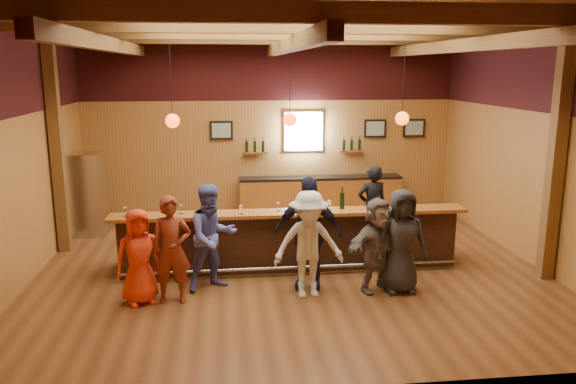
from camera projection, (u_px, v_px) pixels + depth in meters
name	position (u px, v px, depth m)	size (l,w,h in m)	color
room	(290.00, 89.00, 9.64)	(9.04, 9.00, 4.52)	brown
bar_counter	(290.00, 238.00, 10.31)	(6.30, 1.07, 1.11)	black
back_bar_cabinet	(320.00, 195.00, 13.92)	(4.00, 0.52, 0.95)	brown
window	(303.00, 131.00, 13.75)	(0.95, 0.09, 0.95)	silver
framed_pictures	(338.00, 129.00, 13.83)	(5.35, 0.05, 0.45)	black
wine_shelves	(304.00, 149.00, 13.78)	(3.00, 0.18, 0.30)	brown
pendant_lights	(290.00, 119.00, 9.69)	(4.24, 0.24, 1.37)	black
stainless_fridge	(88.00, 194.00, 12.15)	(0.70, 0.70, 1.80)	silver
customer_orange	(139.00, 257.00, 8.59)	(0.73, 0.48, 1.50)	red
customer_redvest	(171.00, 250.00, 8.62)	(0.61, 0.40, 1.68)	maroon
customer_denim	(212.00, 237.00, 9.13)	(0.86, 0.67, 1.76)	#555BAB
customer_white	(309.00, 244.00, 8.83)	(1.11, 0.64, 1.72)	silver
customer_navy	(308.00, 233.00, 9.17)	(1.10, 0.46, 1.88)	black
customer_brown	(377.00, 245.00, 9.08)	(1.44, 0.46, 1.56)	#665A51
customer_dark	(401.00, 241.00, 9.02)	(0.83, 0.54, 1.70)	#242426
bartender	(372.00, 207.00, 11.22)	(0.62, 0.41, 1.70)	black
ice_bucket	(309.00, 203.00, 10.00)	(0.21, 0.21, 0.23)	brown
bottle_a	(315.00, 202.00, 10.00)	(0.07, 0.07, 0.32)	black
bottle_b	(342.00, 200.00, 10.02)	(0.08, 0.08, 0.39)	black
glass_a	(125.00, 209.00, 9.50)	(0.08, 0.08, 0.18)	silver
glass_b	(181.00, 207.00, 9.67)	(0.08, 0.08, 0.17)	silver
glass_c	(207.00, 206.00, 9.69)	(0.08, 0.08, 0.18)	silver
glass_d	(241.00, 207.00, 9.63)	(0.08, 0.08, 0.17)	silver
glass_e	(278.00, 205.00, 9.86)	(0.07, 0.07, 0.16)	silver
glass_f	(329.00, 203.00, 9.87)	(0.09, 0.09, 0.20)	silver
glass_g	(373.00, 203.00, 9.99)	(0.07, 0.07, 0.16)	silver
glass_h	(409.00, 203.00, 10.00)	(0.07, 0.07, 0.16)	silver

